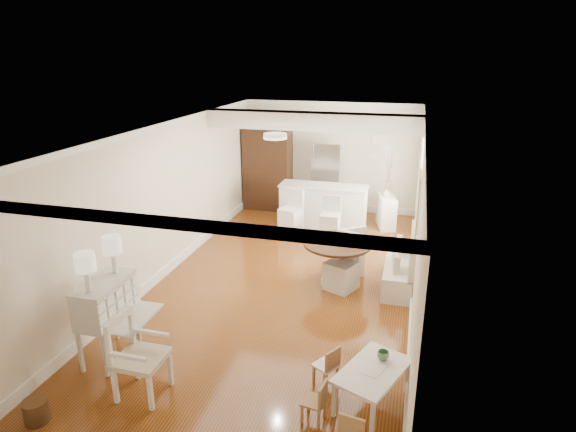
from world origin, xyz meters
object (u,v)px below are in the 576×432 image
at_px(dining_table, 337,264).
at_px(pantry_cabinet, 268,166).
at_px(fridge, 339,180).
at_px(slip_chair_near, 342,262).
at_px(bar_stool_right, 330,220).
at_px(kids_chair_b, 326,364).
at_px(gustavian_armchair, 141,357).
at_px(slip_chair_far, 347,249).
at_px(secretary_bureau, 108,320).
at_px(kids_chair_a, 314,401).
at_px(breakfast_counter, 323,206).
at_px(kids_table, 372,387).
at_px(bar_stool_left, 291,214).
at_px(sideboard, 386,212).
at_px(wicker_basket, 36,411).

distance_m(dining_table, pantry_cabinet, 4.76).
relative_size(dining_table, fridge, 0.66).
xyz_separation_m(slip_chair_near, bar_stool_right, (-0.60, 2.17, -0.00)).
bearing_deg(kids_chair_b, gustavian_armchair, -38.66).
bearing_deg(fridge, slip_chair_far, -78.11).
xyz_separation_m(secretary_bureau, kids_chair_a, (2.93, -0.47, -0.31)).
xyz_separation_m(dining_table, breakfast_counter, (-0.81, 2.90, 0.11)).
distance_m(kids_chair_a, slip_chair_near, 3.29).
xyz_separation_m(secretary_bureau, kids_chair_b, (2.94, 0.20, -0.30)).
height_order(kids_table, slip_chair_far, slip_chair_far).
xyz_separation_m(bar_stool_left, sideboard, (2.03, 1.21, -0.16)).
xyz_separation_m(breakfast_counter, bar_stool_left, (-0.58, -0.82, 0.02)).
bearing_deg(bar_stool_left, kids_chair_b, -52.72).
relative_size(breakfast_counter, bar_stool_left, 1.91).
distance_m(wicker_basket, fridge, 8.48).
bearing_deg(secretary_bureau, kids_table, -2.09).
height_order(wicker_basket, slip_chair_near, slip_chair_near).
bearing_deg(dining_table, breakfast_counter, 105.70).
bearing_deg(slip_chair_near, bar_stool_left, 147.85).
relative_size(dining_table, slip_chair_near, 1.18).
relative_size(kids_chair_a, bar_stool_left, 0.49).
bearing_deg(secretary_bureau, kids_chair_a, -10.56).
distance_m(kids_table, sideboard, 6.27).
height_order(gustavian_armchair, dining_table, gustavian_armchair).
distance_m(kids_chair_a, kids_chair_b, 0.67).
relative_size(kids_chair_b, pantry_cabinet, 0.24).
bearing_deg(bar_stool_left, bar_stool_right, 15.23).
bearing_deg(slip_chair_near, secretary_bureau, -110.58).
bearing_deg(breakfast_counter, sideboard, 14.90).
relative_size(kids_table, breakfast_counter, 0.48).
distance_m(kids_table, fridge, 7.12).
xyz_separation_m(kids_table, dining_table, (-0.92, 2.97, 0.16)).
distance_m(wicker_basket, bar_stool_right, 6.66).
xyz_separation_m(kids_table, sideboard, (-0.29, 6.26, 0.13)).
bearing_deg(kids_chair_a, bar_stool_left, -153.85).
xyz_separation_m(kids_table, kids_chair_a, (-0.61, -0.43, 0.02)).
relative_size(gustavian_armchair, kids_chair_a, 1.99).
xyz_separation_m(wicker_basket, kids_chair_a, (3.02, 0.83, 0.12)).
bearing_deg(slip_chair_far, kids_table, 66.01).
bearing_deg(kids_table, breakfast_counter, 106.48).
height_order(breakfast_counter, bar_stool_right, breakfast_counter).
height_order(wicker_basket, slip_chair_far, slip_chair_far).
height_order(secretary_bureau, sideboard, secretary_bureau).
height_order(kids_chair_a, dining_table, dining_table).
bearing_deg(breakfast_counter, fridge, 79.22).
xyz_separation_m(kids_table, pantry_cabinet, (-3.44, 6.95, 0.90)).
xyz_separation_m(secretary_bureau, kids_table, (3.54, -0.04, -0.32)).
bearing_deg(fridge, bar_stool_left, -112.57).
height_order(wicker_basket, dining_table, dining_table).
distance_m(secretary_bureau, wicker_basket, 1.38).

